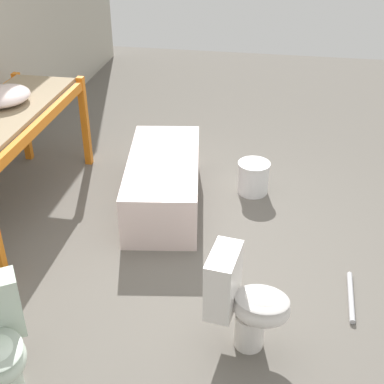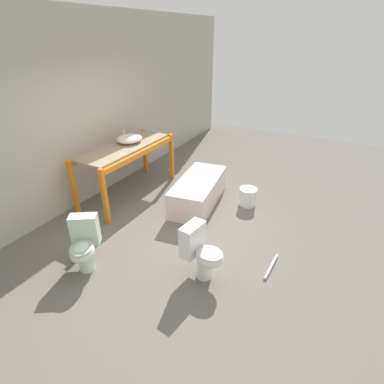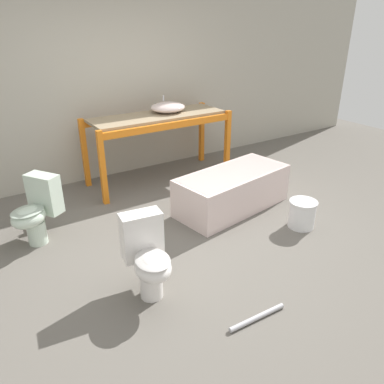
{
  "view_description": "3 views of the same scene",
  "coord_description": "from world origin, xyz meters",
  "px_view_note": "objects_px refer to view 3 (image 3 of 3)",
  "views": [
    {
      "loc": [
        -3.41,
        -0.73,
        2.76
      ],
      "look_at": [
        0.04,
        -0.12,
        0.65
      ],
      "focal_mm": 50.0,
      "sensor_mm": 36.0,
      "label": 1
    },
    {
      "loc": [
        -3.44,
        -1.92,
        2.81
      ],
      "look_at": [
        0.07,
        0.01,
        0.66
      ],
      "focal_mm": 28.0,
      "sensor_mm": 36.0,
      "label": 2
    },
    {
      "loc": [
        -1.92,
        -3.03,
        2.2
      ],
      "look_at": [
        0.07,
        0.04,
        0.52
      ],
      "focal_mm": 35.0,
      "sensor_mm": 36.0,
      "label": 3
    }
  ],
  "objects_px": {
    "toilet_far": "(37,209)",
    "bucket_white": "(302,213)",
    "bathtub_main": "(232,188)",
    "toilet_near": "(148,256)",
    "sink_basin": "(168,107)"
  },
  "relations": [
    {
      "from": "bucket_white",
      "to": "toilet_near",
      "type": "bearing_deg",
      "value": -177.76
    },
    {
      "from": "sink_basin",
      "to": "toilet_far",
      "type": "distance_m",
      "value": 2.4
    },
    {
      "from": "bathtub_main",
      "to": "toilet_near",
      "type": "relative_size",
      "value": 2.17
    },
    {
      "from": "toilet_far",
      "to": "bucket_white",
      "type": "distance_m",
      "value": 2.94
    },
    {
      "from": "bathtub_main",
      "to": "toilet_near",
      "type": "bearing_deg",
      "value": -160.01
    },
    {
      "from": "bathtub_main",
      "to": "bucket_white",
      "type": "xyz_separation_m",
      "value": [
        0.38,
        -0.82,
        -0.11
      ]
    },
    {
      "from": "bathtub_main",
      "to": "toilet_far",
      "type": "height_order",
      "value": "toilet_far"
    },
    {
      "from": "sink_basin",
      "to": "bathtub_main",
      "type": "relative_size",
      "value": 0.32
    },
    {
      "from": "bathtub_main",
      "to": "bucket_white",
      "type": "height_order",
      "value": "bathtub_main"
    },
    {
      "from": "sink_basin",
      "to": "toilet_near",
      "type": "height_order",
      "value": "sink_basin"
    },
    {
      "from": "toilet_near",
      "to": "toilet_far",
      "type": "distance_m",
      "value": 1.53
    },
    {
      "from": "toilet_far",
      "to": "toilet_near",
      "type": "bearing_deg",
      "value": -9.96
    },
    {
      "from": "sink_basin",
      "to": "bucket_white",
      "type": "xyz_separation_m",
      "value": [
        0.49,
        -2.23,
        -0.88
      ]
    },
    {
      "from": "bathtub_main",
      "to": "toilet_near",
      "type": "xyz_separation_m",
      "value": [
        -1.64,
        -0.9,
        0.1
      ]
    },
    {
      "from": "bathtub_main",
      "to": "toilet_far",
      "type": "xyz_separation_m",
      "value": [
        -2.23,
        0.51,
        0.1
      ]
    }
  ]
}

